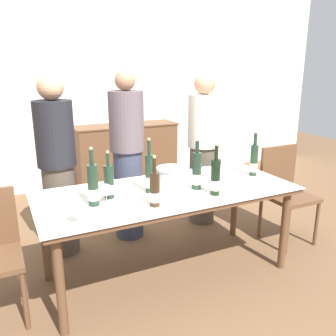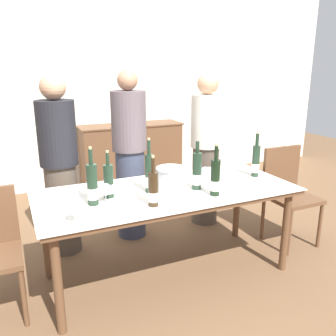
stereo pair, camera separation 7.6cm
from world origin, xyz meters
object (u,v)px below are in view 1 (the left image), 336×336
(wine_bottle_4, at_px, (155,190))
(person_guest_left, at_px, (128,157))
(wine_bottle_1, at_px, (149,174))
(wine_bottle_2, at_px, (109,182))
(wine_bottle_6, at_px, (254,161))
(wine_bottle_3, at_px, (215,178))
(wine_glass_1, at_px, (77,208))
(dining_table, at_px, (168,198))
(chair_right_end, at_px, (284,187))
(person_guest_right, at_px, (203,150))
(sideboard_cabinet, at_px, (127,155))
(wine_glass_0, at_px, (204,171))
(wine_glass_2, at_px, (106,190))
(wine_bottle_0, at_px, (93,186))
(person_host, at_px, (57,168))
(wine_bottle_5, at_px, (197,172))
(ice_bucket, at_px, (171,180))

(wine_bottle_4, xyz_separation_m, person_guest_left, (0.18, 1.05, -0.03))
(wine_bottle_1, distance_m, wine_bottle_2, 0.31)
(wine_bottle_6, bearing_deg, person_guest_left, 138.61)
(wine_bottle_3, xyz_separation_m, wine_glass_1, (-1.04, -0.07, -0.02))
(dining_table, xyz_separation_m, chair_right_end, (1.30, 0.09, -0.13))
(person_guest_right, bearing_deg, wine_glass_1, -144.88)
(wine_bottle_2, bearing_deg, chair_right_end, 1.49)
(chair_right_end, bearing_deg, sideboard_cabinet, 109.99)
(sideboard_cabinet, height_order, wine_glass_0, sideboard_cabinet)
(wine_glass_1, bearing_deg, wine_glass_2, 45.25)
(wine_bottle_1, relative_size, wine_bottle_6, 1.07)
(wine_bottle_6, height_order, person_guest_left, person_guest_left)
(wine_glass_0, relative_size, wine_glass_1, 0.84)
(wine_bottle_0, height_order, person_guest_left, person_guest_left)
(dining_table, relative_size, wine_bottle_4, 5.60)
(wine_bottle_1, xyz_separation_m, wine_bottle_4, (-0.08, -0.27, -0.03))
(wine_bottle_0, xyz_separation_m, wine_glass_1, (-0.17, -0.26, -0.03))
(wine_bottle_0, height_order, wine_bottle_1, wine_bottle_1)
(person_host, height_order, person_guest_right, person_host)
(sideboard_cabinet, xyz_separation_m, wine_bottle_6, (0.36, -2.32, 0.43))
(wine_bottle_1, distance_m, wine_glass_2, 0.37)
(chair_right_end, height_order, person_host, person_host)
(sideboard_cabinet, height_order, wine_bottle_3, wine_bottle_3)
(sideboard_cabinet, bearing_deg, wine_bottle_5, -96.32)
(wine_bottle_0, bearing_deg, wine_bottle_2, 34.01)
(wine_bottle_4, relative_size, person_guest_right, 0.22)
(person_host, bearing_deg, wine_bottle_1, -52.70)
(wine_bottle_1, xyz_separation_m, wine_bottle_3, (0.42, -0.26, -0.01))
(chair_right_end, bearing_deg, wine_bottle_6, -171.51)
(sideboard_cabinet, relative_size, wine_bottle_2, 4.09)
(ice_bucket, bearing_deg, wine_bottle_6, 5.94)
(wine_bottle_5, height_order, chair_right_end, wine_bottle_5)
(wine_bottle_0, distance_m, wine_bottle_6, 1.45)
(wine_bottle_2, height_order, person_guest_left, person_guest_left)
(wine_bottle_0, xyz_separation_m, person_guest_left, (0.55, 0.86, -0.05))
(wine_bottle_6, relative_size, chair_right_end, 0.43)
(wine_glass_1, height_order, person_guest_right, person_guest_right)
(wine_glass_2, bearing_deg, person_host, 103.90)
(wine_glass_0, bearing_deg, wine_bottle_3, -106.63)
(wine_glass_0, relative_size, person_guest_left, 0.08)
(sideboard_cabinet, relative_size, person_guest_left, 0.88)
(ice_bucket, distance_m, wine_glass_0, 0.40)
(sideboard_cabinet, bearing_deg, person_guest_right, -78.54)
(wine_bottle_2, bearing_deg, wine_bottle_1, -3.98)
(sideboard_cabinet, bearing_deg, wine_bottle_4, -105.28)
(sideboard_cabinet, relative_size, wine_glass_2, 10.22)
(person_guest_left, bearing_deg, wine_glass_1, -122.97)
(chair_right_end, bearing_deg, wine_bottle_4, -167.55)
(wine_bottle_3, distance_m, wine_glass_2, 0.81)
(person_host, bearing_deg, wine_bottle_2, -70.72)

